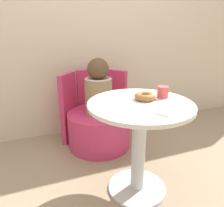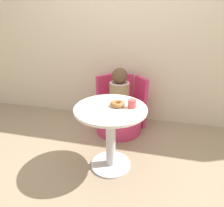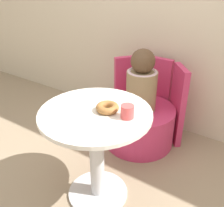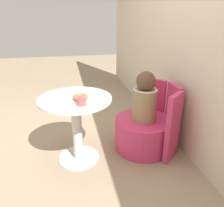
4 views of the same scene
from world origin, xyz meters
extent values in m
plane|color=gray|center=(0.00, 0.00, 0.00)|extent=(12.00, 12.00, 0.00)
cube|color=beige|center=(0.00, 1.13, 1.20)|extent=(6.00, 0.06, 2.40)
cylinder|color=silver|center=(0.07, 0.00, 0.01)|extent=(0.41, 0.41, 0.02)
cylinder|color=silver|center=(0.07, 0.00, 0.33)|extent=(0.10, 0.10, 0.62)
cylinder|color=silver|center=(0.07, 0.00, 0.65)|extent=(0.67, 0.67, 0.02)
cylinder|color=#C63360|center=(0.01, 0.70, 0.17)|extent=(0.60, 0.60, 0.34)
cube|color=#C63360|center=(0.01, 1.02, 0.35)|extent=(0.25, 0.05, 0.69)
cube|color=#C63360|center=(0.26, 0.90, 0.35)|extent=(0.20, 0.23, 0.69)
cube|color=#C63360|center=(-0.24, 0.90, 0.35)|extent=(0.20, 0.23, 0.69)
cylinder|color=#937A56|center=(0.01, 0.70, 0.51)|extent=(0.25, 0.25, 0.33)
torus|color=beige|center=(0.01, 0.70, 0.66)|extent=(0.25, 0.25, 0.04)
sphere|color=brown|center=(0.01, 0.70, 0.76)|extent=(0.19, 0.19, 0.19)
torus|color=#9E6633|center=(0.12, 0.05, 0.68)|extent=(0.14, 0.14, 0.04)
cylinder|color=#DB4C4C|center=(0.25, 0.05, 0.70)|extent=(0.08, 0.08, 0.08)
cube|color=silver|center=(0.11, -0.19, 0.66)|extent=(0.16, 0.16, 0.01)
camera|label=1|loc=(-0.56, -1.14, 1.10)|focal=35.00mm
camera|label=2|loc=(0.46, -1.60, 1.43)|focal=32.00mm
camera|label=3|loc=(0.88, -1.05, 1.42)|focal=42.00mm
camera|label=4|loc=(1.95, -0.06, 1.36)|focal=35.00mm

